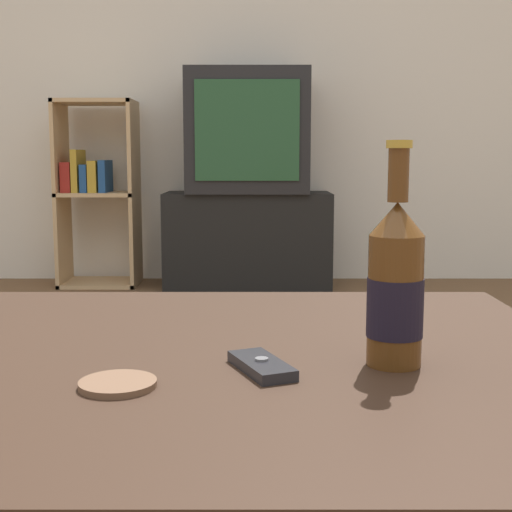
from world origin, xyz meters
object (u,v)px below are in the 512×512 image
tv_stand (247,240)px  cell_phone (261,366)px  bookshelf (94,189)px  television (247,132)px  beer_bottle (394,286)px

tv_stand → cell_phone: bearing=-89.0°
cell_phone → bookshelf: bearing=83.7°
tv_stand → bookshelf: bookshelf is taller
tv_stand → television: bearing=-90.0°
bookshelf → beer_bottle: 3.05m
television → beer_bottle: (0.22, -2.81, -0.29)m
beer_bottle → bookshelf: bearing=109.7°
tv_stand → bookshelf: bearing=176.3°
television → bookshelf: (-0.80, 0.06, -0.29)m
tv_stand → beer_bottle: bearing=-85.5°
bookshelf → beer_bottle: (1.03, -2.87, 0.00)m
tv_stand → bookshelf: 0.85m
television → cell_phone: (0.05, -2.84, -0.39)m
bookshelf → television: bearing=-4.0°
tv_stand → beer_bottle: (0.22, -2.82, 0.27)m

